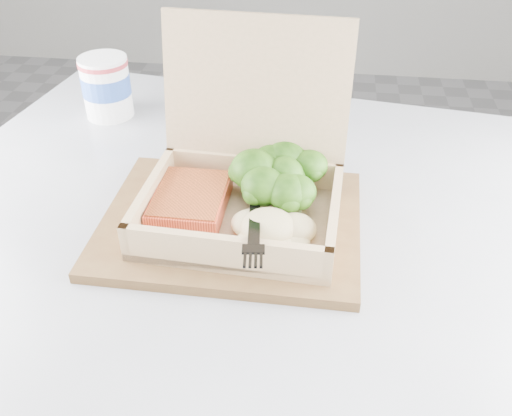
# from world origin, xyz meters

# --- Properties ---
(floor) EXTENTS (4.00, 4.00, 0.00)m
(floor) POSITION_xyz_m (0.00, 0.00, 0.00)
(floor) COLOR gray
(floor) RESTS_ON ground
(cafe_table) EXTENTS (0.96, 0.96, 0.75)m
(cafe_table) POSITION_xyz_m (0.54, -0.35, 0.55)
(cafe_table) COLOR black
(cafe_table) RESTS_ON floor
(serving_tray) EXTENTS (0.31, 0.25, 0.01)m
(serving_tray) POSITION_xyz_m (0.55, -0.34, 0.75)
(serving_tray) COLOR brown
(serving_tray) RESTS_ON cafe_table
(takeout_container) EXTENTS (0.24, 0.22, 0.22)m
(takeout_container) POSITION_xyz_m (0.56, -0.31, 0.81)
(takeout_container) COLOR tan
(takeout_container) RESTS_ON serving_tray
(salmon_fillet) EXTENTS (0.08, 0.11, 0.02)m
(salmon_fillet) POSITION_xyz_m (0.50, -0.34, 0.78)
(salmon_fillet) COLOR #F2552F
(salmon_fillet) RESTS_ON takeout_container
(broccoli_pile) EXTENTS (0.13, 0.13, 0.05)m
(broccoli_pile) POSITION_xyz_m (0.61, -0.30, 0.79)
(broccoli_pile) COLOR #417C1B
(broccoli_pile) RESTS_ON takeout_container
(mashed_potatoes) EXTENTS (0.10, 0.09, 0.03)m
(mashed_potatoes) POSITION_xyz_m (0.60, -0.38, 0.79)
(mashed_potatoes) COLOR #D0BC86
(mashed_potatoes) RESTS_ON takeout_container
(plastic_fork) EXTENTS (0.04, 0.16, 0.03)m
(plastic_fork) POSITION_xyz_m (0.58, -0.37, 0.80)
(plastic_fork) COLOR black
(plastic_fork) RESTS_ON mashed_potatoes
(paper_cup) EXTENTS (0.08, 0.08, 0.10)m
(paper_cup) POSITION_xyz_m (0.30, -0.06, 0.80)
(paper_cup) COLOR white
(paper_cup) RESTS_ON cafe_table
(receipt) EXTENTS (0.10, 0.15, 0.00)m
(receipt) POSITION_xyz_m (0.56, -0.18, 0.75)
(receipt) COLOR white
(receipt) RESTS_ON cafe_table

